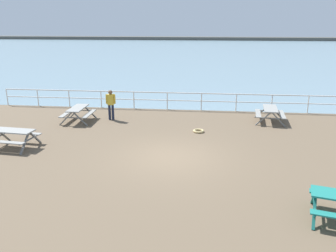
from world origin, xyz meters
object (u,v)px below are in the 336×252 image
(visitor, at_px, (111,103))
(picnic_table_near_right, at_px, (13,134))
(picnic_table_far_left, at_px, (270,111))
(picnic_table_mid_centre, at_px, (78,111))

(visitor, bearing_deg, picnic_table_near_right, -40.11)
(picnic_table_far_left, xyz_separation_m, visitor, (-8.62, -0.53, 0.36))
(picnic_table_near_right, height_order, picnic_table_far_left, same)
(visitor, bearing_deg, picnic_table_far_left, 85.75)
(picnic_table_near_right, relative_size, picnic_table_mid_centre, 1.06)
(picnic_table_mid_centre, xyz_separation_m, visitor, (1.69, 0.53, 0.36))
(picnic_table_far_left, bearing_deg, visitor, 99.19)
(picnic_table_near_right, distance_m, picnic_table_far_left, 12.74)
(picnic_table_near_right, xyz_separation_m, picnic_table_mid_centre, (1.30, 4.19, 0.00))
(picnic_table_mid_centre, bearing_deg, picnic_table_far_left, -85.08)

